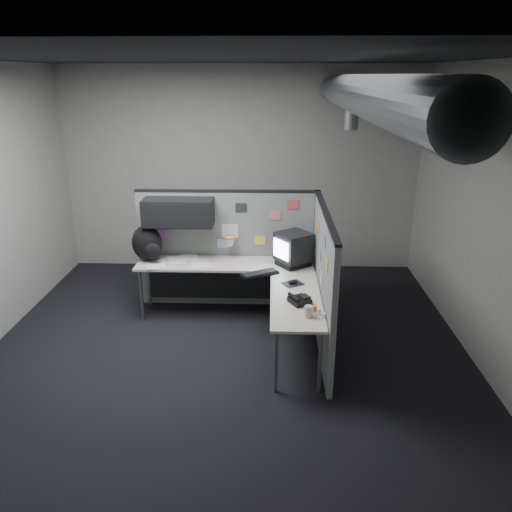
{
  "coord_description": "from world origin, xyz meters",
  "views": [
    {
      "loc": [
        0.51,
        -5.1,
        3.05
      ],
      "look_at": [
        0.33,
        0.35,
        1.06
      ],
      "focal_mm": 35.0,
      "sensor_mm": 36.0,
      "label": 1
    }
  ],
  "objects_px": {
    "monitor": "(293,249)",
    "keyboard": "(260,274)",
    "desk": "(243,280)",
    "backpack": "(148,244)",
    "phone": "(299,300)"
  },
  "relations": [
    {
      "from": "desk",
      "to": "monitor",
      "type": "height_order",
      "value": "monitor"
    },
    {
      "from": "desk",
      "to": "keyboard",
      "type": "height_order",
      "value": "keyboard"
    },
    {
      "from": "keyboard",
      "to": "phone",
      "type": "bearing_deg",
      "value": -46.57
    },
    {
      "from": "desk",
      "to": "backpack",
      "type": "xyz_separation_m",
      "value": [
        -1.26,
        0.32,
        0.35
      ]
    },
    {
      "from": "phone",
      "to": "desk",
      "type": "bearing_deg",
      "value": 106.37
    },
    {
      "from": "monitor",
      "to": "keyboard",
      "type": "relative_size",
      "value": 1.09
    },
    {
      "from": "monitor",
      "to": "keyboard",
      "type": "bearing_deg",
      "value": -130.37
    },
    {
      "from": "keyboard",
      "to": "backpack",
      "type": "bearing_deg",
      "value": 176.39
    },
    {
      "from": "desk",
      "to": "phone",
      "type": "bearing_deg",
      "value": -53.96
    },
    {
      "from": "monitor",
      "to": "backpack",
      "type": "xyz_separation_m",
      "value": [
        -1.9,
        0.1,
        0.01
      ]
    },
    {
      "from": "desk",
      "to": "phone",
      "type": "distance_m",
      "value": 1.14
    },
    {
      "from": "phone",
      "to": "backpack",
      "type": "relative_size",
      "value": 0.58
    },
    {
      "from": "desk",
      "to": "backpack",
      "type": "bearing_deg",
      "value": 165.59
    },
    {
      "from": "keyboard",
      "to": "desk",
      "type": "bearing_deg",
      "value": 161.91
    },
    {
      "from": "phone",
      "to": "keyboard",
      "type": "bearing_deg",
      "value": 100.13
    }
  ]
}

